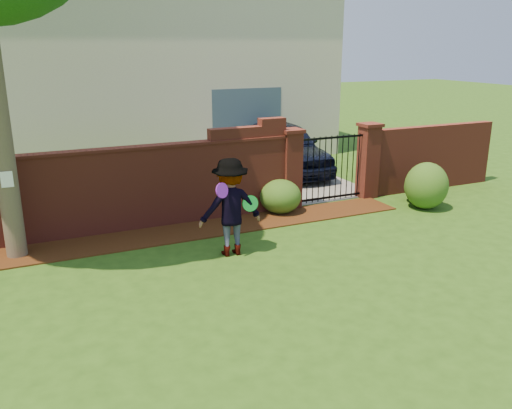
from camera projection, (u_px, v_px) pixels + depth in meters
name	position (u px, v px, depth m)	size (l,w,h in m)	color
ground	(275.00, 295.00, 8.29)	(80.00, 80.00, 0.01)	#274B12
mulch_bed	(160.00, 236.00, 10.80)	(11.10, 1.08, 0.03)	#331909
brick_wall	(97.00, 190.00, 10.69)	(8.70, 0.31, 2.16)	maroon
brick_wall_return	(430.00, 157.00, 14.15)	(4.00, 0.25, 1.70)	maroon
pillar_left	(291.00, 168.00, 12.45)	(0.50, 0.50, 1.88)	maroon
pillar_right	(368.00, 160.00, 13.33)	(0.50, 0.50, 1.88)	maroon
iron_gate	(331.00, 168.00, 12.92)	(1.78, 0.03, 1.60)	black
driveway	(261.00, 169.00, 16.64)	(3.20, 8.00, 0.01)	slate
house	(145.00, 62.00, 18.21)	(12.40, 6.40, 6.30)	beige
car	(287.00, 149.00, 15.84)	(1.80, 4.46, 1.52)	black
paper_notice	(7.00, 179.00, 9.21)	(0.20, 0.01, 0.28)	white
shrub_left	(280.00, 196.00, 12.21)	(0.96, 0.96, 0.78)	#224F17
shrub_middle	(426.00, 186.00, 12.50)	(1.01, 1.01, 1.11)	#224F17
shrub_right	(422.00, 188.00, 13.03)	(0.85, 0.85, 0.75)	#224F17
man	(231.00, 208.00, 9.63)	(1.17, 0.67, 1.81)	gray
frisbee_purple	(222.00, 190.00, 9.20)	(0.27, 0.27, 0.03)	purple
frisbee_green	(250.00, 203.00, 9.63)	(0.30, 0.30, 0.03)	#1BD043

